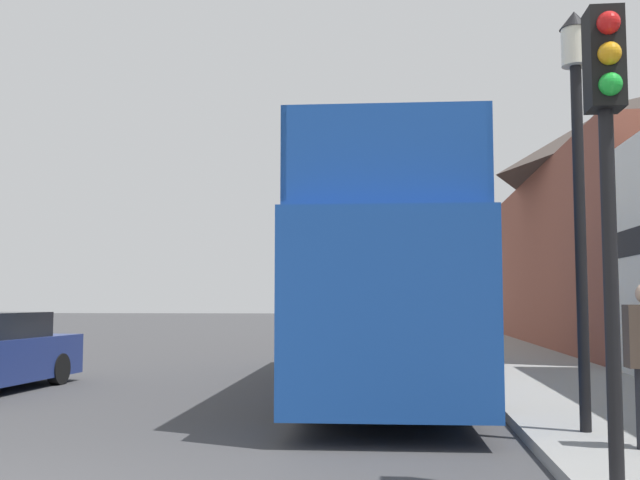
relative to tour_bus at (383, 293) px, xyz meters
name	(u,v)px	position (x,y,z in m)	size (l,w,h in m)	color
ground_plane	(296,347)	(-3.37, 12.46, -1.77)	(144.00, 144.00, 0.00)	#3D3D3F
sidewalk	(499,352)	(3.32, 9.46, -1.70)	(3.21, 108.00, 0.14)	gray
brick_terrace_rear	(623,224)	(7.92, 12.16, 2.47)	(6.00, 17.63, 8.49)	brown
tour_bus	(383,293)	(0.00, 0.00, 0.00)	(2.83, 11.56, 3.96)	#19479E
parked_car_ahead_of_bus	(410,334)	(0.60, 8.14, -1.11)	(1.81, 4.45, 1.39)	silver
traffic_signal	(607,133)	(2.01, -7.84, 1.23)	(0.28, 0.42, 3.91)	black
lamp_post_nearest	(578,139)	(2.41, -5.18, 1.75)	(0.35, 0.35, 4.94)	black
lamp_post_second	(480,215)	(2.26, 4.21, 1.93)	(0.35, 0.35, 5.23)	black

